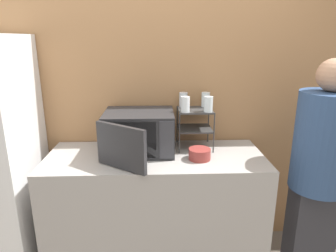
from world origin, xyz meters
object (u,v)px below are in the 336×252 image
at_px(glass_front_left, 185,104).
at_px(person, 320,165).
at_px(microwave, 139,132).
at_px(dish_rack, 195,120).
at_px(bowl, 200,154).
at_px(glass_front_right, 208,104).
at_px(glass_back_right, 206,100).
at_px(glass_back_left, 183,100).

height_order(glass_front_left, person, person).
height_order(microwave, dish_rack, same).
height_order(microwave, person, person).
bearing_deg(bowl, glass_front_right, 64.60).
height_order(glass_front_right, bowl, glass_front_right).
relative_size(microwave, person, 0.40).
bearing_deg(bowl, glass_back_right, 75.76).
xyz_separation_m(glass_front_left, bowl, (0.09, -0.17, -0.33)).
height_order(glass_back_left, person, person).
distance_m(microwave, bowl, 0.49).
distance_m(glass_front_left, glass_back_right, 0.25).
height_order(glass_back_right, glass_back_left, same).
xyz_separation_m(glass_back_right, glass_back_left, (-0.18, -0.00, 0.00)).
xyz_separation_m(microwave, glass_front_left, (0.35, 0.00, 0.21)).
height_order(glass_front_right, glass_back_left, same).
height_order(bowl, person, person).
distance_m(dish_rack, glass_back_right, 0.19).
relative_size(glass_front_right, glass_back_left, 1.00).
relative_size(glass_back_right, bowl, 0.73).
distance_m(microwave, glass_back_left, 0.45).
height_order(microwave, glass_back_left, glass_back_left).
bearing_deg(glass_back_right, dish_rack, -136.41).
bearing_deg(microwave, glass_back_right, 18.29).
bearing_deg(glass_front_right, microwave, -179.91).
bearing_deg(glass_front_right, bowl, -115.40).
relative_size(glass_front_left, person, 0.07).
height_order(glass_back_right, glass_front_right, same).
xyz_separation_m(microwave, glass_back_left, (0.35, 0.17, 0.21)).
xyz_separation_m(bowl, person, (0.84, -0.10, -0.06)).
bearing_deg(glass_back_right, microwave, -161.71).
bearing_deg(glass_back_left, bowl, -74.89).
xyz_separation_m(microwave, glass_back_right, (0.53, 0.18, 0.21)).
xyz_separation_m(glass_front_left, glass_front_right, (0.17, -0.00, 0.00)).
bearing_deg(microwave, bowl, -20.39).
height_order(dish_rack, person, person).
xyz_separation_m(microwave, dish_rack, (0.44, 0.09, 0.07)).
height_order(glass_front_left, glass_front_right, same).
xyz_separation_m(microwave, bowl, (0.44, -0.17, -0.12)).
relative_size(glass_front_left, glass_front_right, 1.00).
relative_size(microwave, glass_front_right, 5.74).
bearing_deg(glass_back_right, person, -30.43).
relative_size(glass_back_right, glass_front_right, 1.00).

